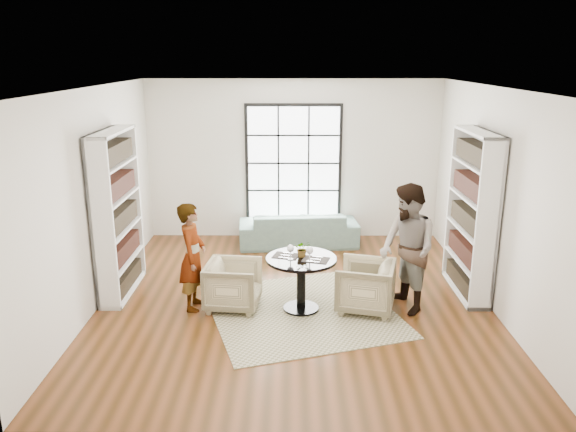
{
  "coord_description": "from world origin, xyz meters",
  "views": [
    {
      "loc": [
        -0.05,
        -7.49,
        3.4
      ],
      "look_at": [
        -0.09,
        0.4,
        1.14
      ],
      "focal_mm": 35.0,
      "sensor_mm": 36.0,
      "label": 1
    }
  ],
  "objects_px": {
    "armchair_left": "(233,285)",
    "person_right": "(408,249)",
    "person_left": "(192,257)",
    "armchair_right": "(365,286)",
    "wine_glass_right": "(310,251)",
    "pedestal_table": "(301,272)",
    "sofa": "(298,228)",
    "wine_glass_left": "(290,249)",
    "flower_centerpiece": "(303,249)"
  },
  "relations": [
    {
      "from": "wine_glass_left",
      "to": "wine_glass_right",
      "type": "relative_size",
      "value": 1.0
    },
    {
      "from": "pedestal_table",
      "to": "wine_glass_left",
      "type": "relative_size",
      "value": 4.58
    },
    {
      "from": "armchair_left",
      "to": "armchair_right",
      "type": "xyz_separation_m",
      "value": [
        1.82,
        -0.06,
        0.01
      ]
    },
    {
      "from": "person_left",
      "to": "wine_glass_left",
      "type": "distance_m",
      "value": 1.36
    },
    {
      "from": "person_right",
      "to": "wine_glass_right",
      "type": "relative_size",
      "value": 8.45
    },
    {
      "from": "wine_glass_right",
      "to": "pedestal_table",
      "type": "bearing_deg",
      "value": 125.83
    },
    {
      "from": "armchair_right",
      "to": "person_left",
      "type": "height_order",
      "value": "person_left"
    },
    {
      "from": "sofa",
      "to": "wine_glass_right",
      "type": "height_order",
      "value": "wine_glass_right"
    },
    {
      "from": "pedestal_table",
      "to": "person_left",
      "type": "bearing_deg",
      "value": 177.0
    },
    {
      "from": "armchair_right",
      "to": "flower_centerpiece",
      "type": "bearing_deg",
      "value": -77.1
    },
    {
      "from": "armchair_left",
      "to": "person_left",
      "type": "distance_m",
      "value": 0.69
    },
    {
      "from": "armchair_left",
      "to": "person_right",
      "type": "bearing_deg",
      "value": -85.48
    },
    {
      "from": "sofa",
      "to": "flower_centerpiece",
      "type": "xyz_separation_m",
      "value": [
        0.02,
        -2.76,
        0.57
      ]
    },
    {
      "from": "armchair_right",
      "to": "sofa",
      "type": "bearing_deg",
      "value": -147.6
    },
    {
      "from": "armchair_left",
      "to": "person_right",
      "type": "relative_size",
      "value": 0.41
    },
    {
      "from": "sofa",
      "to": "armchair_right",
      "type": "distance_m",
      "value": 2.92
    },
    {
      "from": "wine_glass_left",
      "to": "flower_centerpiece",
      "type": "distance_m",
      "value": 0.2
    },
    {
      "from": "wine_glass_right",
      "to": "flower_centerpiece",
      "type": "xyz_separation_m",
      "value": [
        -0.09,
        0.19,
        -0.04
      ]
    },
    {
      "from": "sofa",
      "to": "wine_glass_right",
      "type": "relative_size",
      "value": 10.33
    },
    {
      "from": "pedestal_table",
      "to": "wine_glass_right",
      "type": "bearing_deg",
      "value": -54.17
    },
    {
      "from": "sofa",
      "to": "wine_glass_right",
      "type": "bearing_deg",
      "value": 87.7
    },
    {
      "from": "person_left",
      "to": "pedestal_table",
      "type": "bearing_deg",
      "value": -90.3
    },
    {
      "from": "sofa",
      "to": "person_left",
      "type": "bearing_deg",
      "value": 56.9
    },
    {
      "from": "sofa",
      "to": "armchair_left",
      "type": "bearing_deg",
      "value": 66.56
    },
    {
      "from": "flower_centerpiece",
      "to": "armchair_right",
      "type": "bearing_deg",
      "value": -1.86
    },
    {
      "from": "pedestal_table",
      "to": "flower_centerpiece",
      "type": "bearing_deg",
      "value": 69.53
    },
    {
      "from": "person_left",
      "to": "wine_glass_right",
      "type": "relative_size",
      "value": 7.16
    },
    {
      "from": "wine_glass_left",
      "to": "sofa",
      "type": "bearing_deg",
      "value": 87.12
    },
    {
      "from": "wine_glass_left",
      "to": "flower_centerpiece",
      "type": "relative_size",
      "value": 0.91
    },
    {
      "from": "armchair_right",
      "to": "wine_glass_right",
      "type": "bearing_deg",
      "value": -63.53
    },
    {
      "from": "wine_glass_right",
      "to": "armchair_right",
      "type": "bearing_deg",
      "value": 11.71
    },
    {
      "from": "armchair_right",
      "to": "wine_glass_left",
      "type": "xyz_separation_m",
      "value": [
        -1.03,
        -0.08,
        0.57
      ]
    },
    {
      "from": "sofa",
      "to": "wine_glass_left",
      "type": "height_order",
      "value": "wine_glass_left"
    },
    {
      "from": "person_left",
      "to": "armchair_right",
      "type": "bearing_deg",
      "value": -88.86
    },
    {
      "from": "person_left",
      "to": "wine_glass_left",
      "type": "bearing_deg",
      "value": -93.64
    },
    {
      "from": "sofa",
      "to": "wine_glass_left",
      "type": "xyz_separation_m",
      "value": [
        -0.14,
        -2.87,
        0.6
      ]
    },
    {
      "from": "person_right",
      "to": "wine_glass_left",
      "type": "xyz_separation_m",
      "value": [
        -1.58,
        -0.08,
        0.03
      ]
    },
    {
      "from": "wine_glass_left",
      "to": "flower_centerpiece",
      "type": "bearing_deg",
      "value": 34.68
    },
    {
      "from": "armchair_left",
      "to": "wine_glass_left",
      "type": "bearing_deg",
      "value": -94.58
    },
    {
      "from": "pedestal_table",
      "to": "wine_glass_left",
      "type": "height_order",
      "value": "wine_glass_left"
    },
    {
      "from": "pedestal_table",
      "to": "person_left",
      "type": "relative_size",
      "value": 0.64
    },
    {
      "from": "pedestal_table",
      "to": "wine_glass_right",
      "type": "distance_m",
      "value": 0.41
    },
    {
      "from": "armchair_left",
      "to": "armchair_right",
      "type": "bearing_deg",
      "value": -85.95
    },
    {
      "from": "person_right",
      "to": "flower_centerpiece",
      "type": "height_order",
      "value": "person_right"
    },
    {
      "from": "sofa",
      "to": "armchair_right",
      "type": "xyz_separation_m",
      "value": [
        0.89,
        -2.78,
        0.03
      ]
    },
    {
      "from": "armchair_left",
      "to": "flower_centerpiece",
      "type": "height_order",
      "value": "flower_centerpiece"
    },
    {
      "from": "armchair_left",
      "to": "wine_glass_right",
      "type": "distance_m",
      "value": 1.22
    },
    {
      "from": "person_right",
      "to": "wine_glass_right",
      "type": "bearing_deg",
      "value": -102.38
    },
    {
      "from": "pedestal_table",
      "to": "person_right",
      "type": "xyz_separation_m",
      "value": [
        1.43,
        0.01,
        0.33
      ]
    },
    {
      "from": "pedestal_table",
      "to": "wine_glass_right",
      "type": "xyz_separation_m",
      "value": [
        0.11,
        -0.15,
        0.36
      ]
    }
  ]
}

